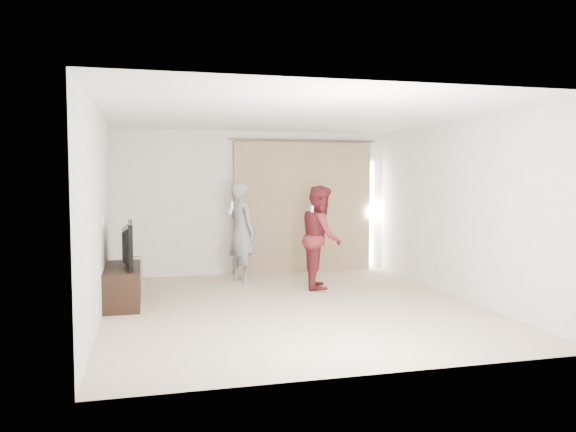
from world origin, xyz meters
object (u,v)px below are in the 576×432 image
object	(u,v)px
tv	(122,245)
person_woman	(321,237)
tv_console	(123,285)
person_man	(242,232)

from	to	relation	value
tv	person_woman	size ratio (longest dim) A/B	0.66
tv_console	person_man	world-z (taller)	person_man
tv_console	tv	world-z (taller)	tv
tv	person_man	distance (m)	2.28
tv_console	person_woman	bearing A→B (deg)	8.04
tv_console	person_man	size ratio (longest dim) A/B	0.81
person_man	person_woman	size ratio (longest dim) A/B	1.03
person_man	tv	bearing A→B (deg)	-145.98
tv_console	tv	distance (m)	0.57
tv	person_woman	world-z (taller)	person_woman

